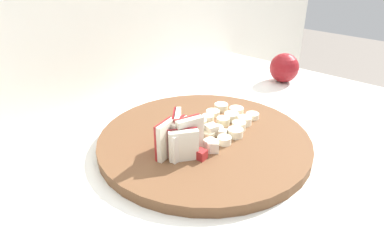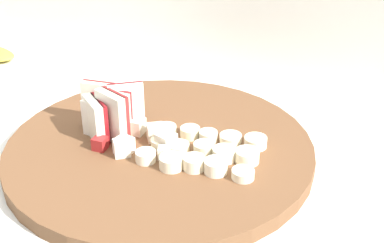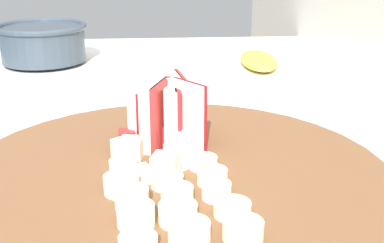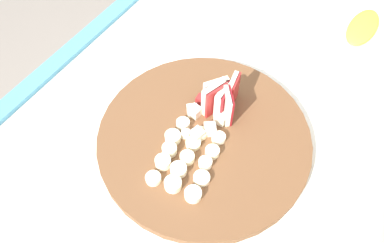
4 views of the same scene
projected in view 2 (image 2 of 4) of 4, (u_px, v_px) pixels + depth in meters
tile_backsplash at (196, 134)px, 1.08m from camera, size 2.40×0.04×1.51m
cutting_board at (160, 150)px, 0.70m from camera, size 0.39×0.39×0.02m
apple_wedge_fan at (109, 113)px, 0.70m from camera, size 0.08×0.08×0.07m
apple_dice_pile at (136, 137)px, 0.69m from camera, size 0.10×0.08×0.02m
banana_slice_rows at (205, 151)px, 0.66m from camera, size 0.15×0.12×0.02m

